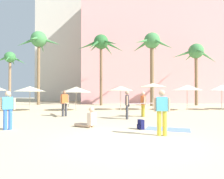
{
  "coord_description": "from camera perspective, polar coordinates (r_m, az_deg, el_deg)",
  "views": [
    {
      "loc": [
        -0.65,
        -6.9,
        1.6
      ],
      "look_at": [
        -0.48,
        5.26,
        1.78
      ],
      "focal_mm": 33.39,
      "sensor_mm": 36.0,
      "label": 1
    }
  ],
  "objects": [
    {
      "name": "cafe_umbrella_3",
      "position": [
        19.83,
        -21.54,
        0.16
      ],
      "size": [
        2.73,
        2.73,
        2.17
      ],
      "color": "gray",
      "rests_on": "ground"
    },
    {
      "name": "ground",
      "position": [
        7.12,
        4.59,
        -13.86
      ],
      "size": [
        120.0,
        120.0,
        0.0
      ],
      "primitive_type": "plane",
      "color": "#C6B28C"
    },
    {
      "name": "person_mid_center",
      "position": [
        12.64,
        4.15,
        -3.86
      ],
      "size": [
        0.26,
        0.61,
        1.72
      ],
      "rotation": [
        0.0,
        0.0,
        6.2
      ],
      "color": "#3D3D42",
      "rests_on": "ground"
    },
    {
      "name": "person_mid_right",
      "position": [
        9.76,
        -6.48,
        -8.37
      ],
      "size": [
        1.04,
        0.84,
        0.95
      ],
      "rotation": [
        0.0,
        0.0,
        2.6
      ],
      "color": "#D1A889",
      "rests_on": "ground"
    },
    {
      "name": "cafe_umbrella_1",
      "position": [
        19.68,
        11.13,
        1.18
      ],
      "size": [
        2.57,
        2.57,
        2.48
      ],
      "color": "gray",
      "rests_on": "ground"
    },
    {
      "name": "person_far_right",
      "position": [
        8.0,
        13.5,
        -5.59
      ],
      "size": [
        0.61,
        0.29,
        1.71
      ],
      "rotation": [
        0.0,
        0.0,
        1.39
      ],
      "color": "gold",
      "rests_on": "ground"
    },
    {
      "name": "beach_towel",
      "position": [
        9.53,
        15.02,
        -10.45
      ],
      "size": [
        2.08,
        1.55,
        0.01
      ],
      "primitive_type": "cube",
      "rotation": [
        0.0,
        0.0,
        -0.35
      ],
      "color": "#6684E0",
      "rests_on": "ground"
    },
    {
      "name": "cafe_umbrella_0",
      "position": [
        21.67,
        27.84,
        0.44
      ],
      "size": [
        2.21,
        2.21,
        2.32
      ],
      "color": "gray",
      "rests_on": "ground"
    },
    {
      "name": "palm_tree_far_left",
      "position": [
        28.81,
        21.99,
        8.82
      ],
      "size": [
        6.05,
        6.31,
        7.83
      ],
      "color": "brown",
      "rests_on": "ground"
    },
    {
      "name": "hotel_tower_gray",
      "position": [
        46.95,
        -10.56,
        17.68
      ],
      "size": [
        13.13,
        8.44,
        33.05
      ],
      "primitive_type": "cube",
      "color": "beige",
      "rests_on": "ground"
    },
    {
      "name": "palm_tree_center",
      "position": [
        29.78,
        -19.43,
        11.94
      ],
      "size": [
        5.76,
        5.64,
        9.72
      ],
      "color": "brown",
      "rests_on": "ground"
    },
    {
      "name": "cafe_umbrella_5",
      "position": [
        19.32,
        2.38,
        0.33
      ],
      "size": [
        2.36,
        2.36,
        2.22
      ],
      "color": "gray",
      "rests_on": "ground"
    },
    {
      "name": "palm_tree_right",
      "position": [
        30.53,
        -26.15,
        6.96
      ],
      "size": [
        4.17,
        4.17,
        6.96
      ],
      "color": "#896B4C",
      "rests_on": "ground"
    },
    {
      "name": "cafe_umbrella_2",
      "position": [
        20.16,
        19.87,
        0.49
      ],
      "size": [
        2.76,
        2.76,
        2.31
      ],
      "color": "gray",
      "rests_on": "ground"
    },
    {
      "name": "person_near_right",
      "position": [
        10.07,
        -26.62,
        -4.65
      ],
      "size": [
        0.59,
        0.35,
        1.68
      ],
      "rotation": [
        0.0,
        0.0,
        1.95
      ],
      "color": "blue",
      "rests_on": "ground"
    },
    {
      "name": "palm_tree_far_right",
      "position": [
        26.88,
        -2.99,
        11.85
      ],
      "size": [
        5.95,
        5.29,
        8.96
      ],
      "color": "brown",
      "rests_on": "ground"
    },
    {
      "name": "person_near_left",
      "position": [
        14.53,
        -12.79,
        -3.46
      ],
      "size": [
        1.29,
        2.68,
        1.75
      ],
      "rotation": [
        0.0,
        0.0,
        2.0
      ],
      "color": "#3D3D42",
      "rests_on": "ground"
    },
    {
      "name": "hotel_pink",
      "position": [
        37.03,
        9.48,
        11.47
      ],
      "size": [
        21.03,
        11.2,
        19.02
      ],
      "primitive_type": "cube",
      "color": "pink",
      "rests_on": "ground"
    },
    {
      "name": "person_far_left",
      "position": [
        13.97,
        8.56,
        -3.7
      ],
      "size": [
        2.64,
        1.09,
        1.67
      ],
      "rotation": [
        0.0,
        0.0,
        0.2
      ],
      "color": "gold",
      "rests_on": "ground"
    },
    {
      "name": "backpack",
      "position": [
        9.29,
        7.88,
        -9.51
      ],
      "size": [
        0.32,
        0.34,
        0.42
      ],
      "rotation": [
        0.0,
        0.0,
        3.51
      ],
      "color": "#131544",
      "rests_on": "ground"
    },
    {
      "name": "palm_tree_left",
      "position": [
        26.24,
        10.9,
        11.51
      ],
      "size": [
        5.15,
        5.22,
        8.89
      ],
      "color": "brown",
      "rests_on": "ground"
    },
    {
      "name": "cafe_umbrella_6",
      "position": [
        19.0,
        -9.82,
        -0.02
      ],
      "size": [
        2.77,
        2.77,
        2.14
      ],
      "color": "gray",
      "rests_on": "ground"
    }
  ]
}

